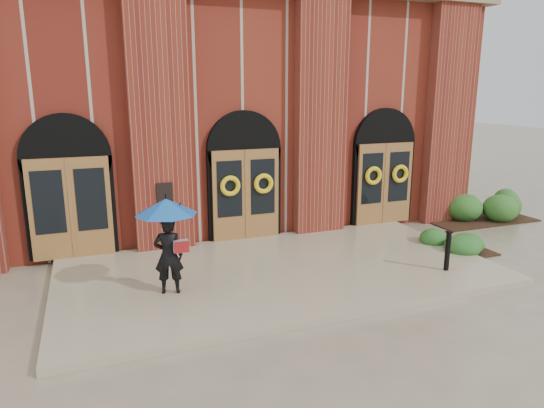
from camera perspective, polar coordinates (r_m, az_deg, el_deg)
name	(u,v)px	position (r m, az deg, el deg)	size (l,w,h in m)	color
ground	(283,276)	(11.40, 1.25, -8.49)	(90.00, 90.00, 0.00)	gray
landing	(280,271)	(11.50, 0.97, -7.88)	(10.00, 5.30, 0.15)	gray
church_building	(196,109)	(19.02, -8.92, 10.93)	(16.20, 12.53, 7.00)	maroon
man_with_umbrella	(167,228)	(9.92, -12.21, -2.75)	(1.50, 1.50, 1.99)	black
metal_post	(448,250)	(11.88, 19.96, -5.09)	(0.14, 0.14, 0.94)	black
hedge_wall_right	(482,208)	(17.40, 23.47, -0.47)	(3.30, 1.32, 0.85)	#29581F
hedge_front_right	(458,242)	(13.96, 21.09, -4.17)	(1.44, 1.23, 0.51)	#23541E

